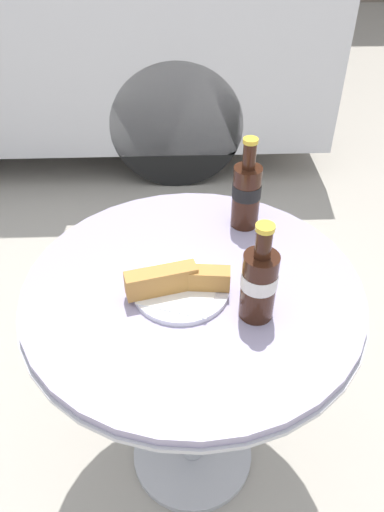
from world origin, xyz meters
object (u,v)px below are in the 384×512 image
object	(u,v)px
cola_bottle_left	(246,193)
bistro_table	(193,328)
cola_bottle_right	(259,282)
lunch_plate_near	(179,284)

from	to	relation	value
cola_bottle_left	bistro_table	bearing A→B (deg)	-122.09
bistro_table	cola_bottle_right	world-z (taller)	cola_bottle_right
bistro_table	cola_bottle_left	bearing A→B (deg)	57.91
cola_bottle_right	cola_bottle_left	bearing A→B (deg)	87.44
cola_bottle_left	lunch_plate_near	xyz separation A→B (m)	(-0.17, -0.24, -0.07)
lunch_plate_near	cola_bottle_left	bearing A→B (deg)	55.35
cola_bottle_left	cola_bottle_right	xyz separation A→B (m)	(-0.01, -0.31, -0.00)
bistro_table	cola_bottle_left	distance (m)	0.34
cola_bottle_left	lunch_plate_near	bearing A→B (deg)	-124.65
bistro_table	lunch_plate_near	distance (m)	0.16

